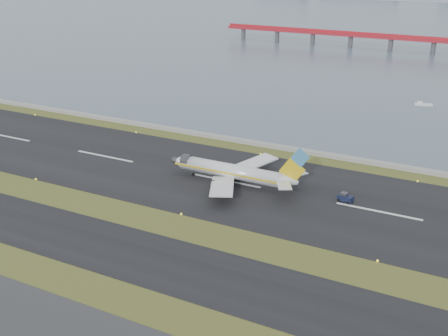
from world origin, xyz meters
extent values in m
plane|color=#3C4B1A|center=(0.00, 0.00, 0.00)|extent=(1000.00, 1000.00, 0.00)
cube|color=black|center=(0.00, -12.00, 0.05)|extent=(1000.00, 18.00, 0.10)
cube|color=black|center=(0.00, 30.00, 0.05)|extent=(1000.00, 45.00, 0.10)
cube|color=gray|center=(0.00, 60.00, 0.50)|extent=(1000.00, 2.50, 1.00)
cube|color=#4B596B|center=(0.00, 460.00, 0.00)|extent=(1400.00, 800.00, 1.30)
cube|color=#B01E28|center=(20.00, 250.00, 7.50)|extent=(260.00, 5.00, 1.60)
cube|color=#B01E28|center=(20.00, 250.00, 9.00)|extent=(260.00, 0.40, 1.40)
cylinder|color=#4C4C51|center=(-76.00, 250.00, 3.00)|extent=(2.80, 2.80, 7.00)
cylinder|color=#4C4C51|center=(20.00, 250.00, 3.00)|extent=(2.80, 2.80, 7.00)
cylinder|color=white|center=(1.59, 29.15, 3.50)|extent=(28.00, 3.80, 3.80)
cone|color=white|center=(-14.01, 29.15, 3.50)|extent=(3.20, 3.80, 3.80)
cone|color=white|center=(17.79, 29.15, 3.80)|extent=(5.00, 3.80, 3.80)
cube|color=yellow|center=(1.59, 27.23, 3.50)|extent=(31.00, 0.06, 0.45)
cube|color=yellow|center=(1.59, 31.07, 3.50)|extent=(31.00, 0.06, 0.45)
cube|color=white|center=(3.79, 20.65, 2.80)|extent=(11.31, 15.89, 1.66)
cube|color=white|center=(3.79, 37.65, 2.80)|extent=(11.31, 15.89, 1.66)
cylinder|color=#35353A|center=(2.09, 23.15, 1.60)|extent=(4.20, 2.10, 2.10)
cylinder|color=#35353A|center=(2.09, 35.15, 1.60)|extent=(4.20, 2.10, 2.10)
cube|color=yellow|center=(18.59, 29.15, 6.70)|extent=(6.80, 0.35, 6.85)
cube|color=#448AC2|center=(20.49, 29.15, 10.40)|extent=(4.85, 0.37, 4.90)
cube|color=white|center=(18.09, 25.35, 4.30)|extent=(5.64, 6.80, 0.22)
cube|color=white|center=(18.09, 32.95, 4.30)|extent=(5.64, 6.80, 0.22)
cylinder|color=black|center=(-9.41, 29.15, 0.45)|extent=(0.80, 0.28, 0.80)
cylinder|color=black|center=(3.09, 26.35, 0.55)|extent=(1.00, 0.38, 1.00)
cylinder|color=black|center=(3.09, 31.95, 0.55)|extent=(1.00, 0.38, 1.00)
cube|color=#131935|center=(31.58, 31.80, 1.00)|extent=(3.92, 2.77, 1.33)
cube|color=#35353A|center=(31.15, 31.90, 1.88)|extent=(1.90, 1.98, 0.78)
cylinder|color=black|center=(30.18, 31.22, 0.39)|extent=(0.83, 0.51, 0.78)
cylinder|color=black|center=(30.60, 32.94, 0.39)|extent=(0.83, 0.51, 0.78)
cylinder|color=black|center=(32.55, 30.65, 0.39)|extent=(0.83, 0.51, 0.78)
cylinder|color=black|center=(32.97, 32.37, 0.39)|extent=(0.83, 0.51, 0.78)
cube|color=silver|center=(33.80, 132.00, 0.37)|extent=(6.80, 3.39, 0.84)
cube|color=silver|center=(32.43, 131.70, 1.12)|extent=(2.13, 1.85, 0.84)
camera|label=1|loc=(62.10, -91.01, 57.68)|focal=45.00mm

